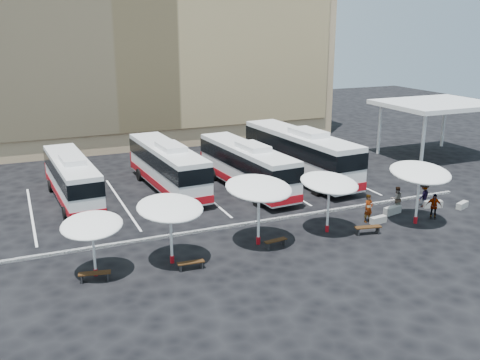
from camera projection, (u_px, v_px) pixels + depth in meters
name	position (u px, v px, depth m)	size (l,w,h in m)	color
ground	(244.00, 228.00, 33.10)	(120.00, 120.00, 0.00)	black
sandstone_building	(126.00, 19.00, 57.61)	(42.00, 18.25, 29.60)	tan
service_canopy	(437.00, 105.00, 49.66)	(10.00, 8.00, 5.20)	white
curb_divider	(241.00, 225.00, 33.52)	(34.00, 0.25, 0.15)	black
bay_lines	(201.00, 192.00, 40.15)	(24.15, 12.00, 0.01)	white
bus_0	(72.00, 178.00, 37.62)	(2.98, 11.00, 3.46)	white
bus_1	(167.00, 165.00, 40.27)	(3.23, 11.96, 3.76)	white
bus_2	(247.00, 165.00, 40.36)	(3.35, 11.93, 3.74)	white
bus_3	(300.00, 153.00, 43.21)	(3.81, 13.50, 4.23)	white
sunshade_0	(92.00, 225.00, 26.16)	(3.77, 3.80, 3.18)	white
sunshade_1	(170.00, 208.00, 27.48)	(4.16, 4.20, 3.62)	white
sunshade_2	(259.00, 188.00, 29.82)	(4.56, 4.59, 3.96)	white
sunshade_3	(329.00, 183.00, 31.71)	(4.38, 4.41, 3.64)	white
sunshade_4	(420.00, 173.00, 33.02)	(4.20, 4.24, 3.91)	white
wood_bench_0	(95.00, 275.00, 26.21)	(1.60, 0.73, 0.48)	black
wood_bench_1	(191.00, 264.00, 27.48)	(1.42, 0.46, 0.43)	black
wood_bench_2	(276.00, 242.00, 30.27)	(1.43, 0.54, 0.43)	black
wood_bench_3	(368.00, 228.00, 32.07)	(1.68, 0.74, 0.50)	black
conc_bench_0	(378.00, 220.00, 33.92)	(1.15, 0.38, 0.43)	gray
conc_bench_1	(392.00, 210.00, 35.56)	(1.34, 0.45, 0.50)	gray
conc_bench_2	(433.00, 204.00, 36.82)	(1.28, 0.43, 0.48)	gray
conc_bench_3	(462.00, 205.00, 36.68)	(1.12, 0.37, 0.42)	gray
passenger_0	(368.00, 208.00, 33.93)	(0.67, 0.44, 1.83)	black
passenger_1	(397.00, 199.00, 35.98)	(0.83, 0.64, 1.70)	black
passenger_2	(434.00, 206.00, 34.58)	(0.99, 0.41, 1.68)	black
passenger_3	(424.00, 195.00, 36.79)	(1.09, 0.63, 1.69)	black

